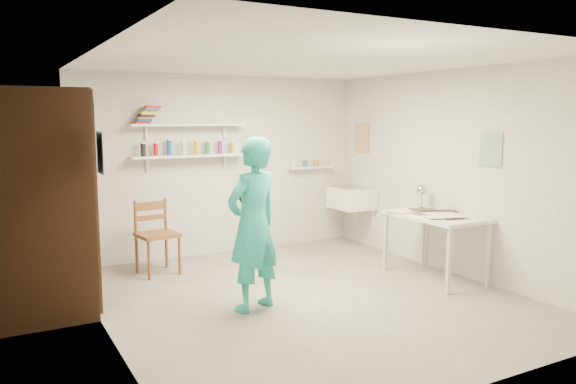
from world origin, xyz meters
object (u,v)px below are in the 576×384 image
belfast_sink (351,198)px  work_table (435,247)px  man (253,224)px  desk_lamp (422,190)px  wooden_chair (157,235)px  wall_clock (251,193)px

belfast_sink → work_table: size_ratio=0.54×
man → desk_lamp: bearing=169.6°
work_table → belfast_sink: bearing=86.5°
wooden_chair → wall_clock: bearing=-77.8°
work_table → desk_lamp: desk_lamp is taller
wooden_chair → man: bearing=-82.5°
man → work_table: size_ratio=1.49×
wall_clock → work_table: bearing=-26.2°
desk_lamp → wooden_chair: bearing=156.5°
desk_lamp → wall_clock: bearing=-175.7°
belfast_sink → wooden_chair: wooden_chair is taller
belfast_sink → wall_clock: bearing=-146.1°
man → work_table: (2.27, -0.06, -0.46)m
wall_clock → work_table: (2.20, -0.27, -0.74)m
belfast_sink → man: 2.96m
man → wall_clock: 0.35m
belfast_sink → man: man is taller
work_table → desk_lamp: size_ratio=8.00×
man → work_table: bearing=159.2°
wooden_chair → desk_lamp: desk_lamp is taller
belfast_sink → desk_lamp: size_ratio=4.30×
wall_clock → wooden_chair: wall_clock is taller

